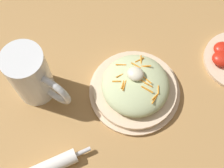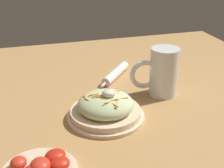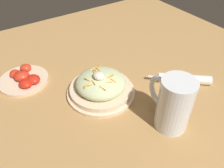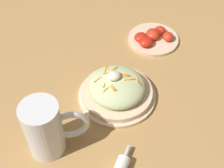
{
  "view_description": "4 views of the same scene",
  "coord_description": "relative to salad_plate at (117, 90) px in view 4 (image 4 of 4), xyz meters",
  "views": [
    {
      "loc": [
        0.14,
        -0.25,
        0.73
      ],
      "look_at": [
        0.01,
        0.01,
        0.08
      ],
      "focal_mm": 49.8,
      "sensor_mm": 36.0,
      "label": 1
    },
    {
      "loc": [
        0.27,
        0.82,
        0.48
      ],
      "look_at": [
        0.03,
        0.01,
        0.09
      ],
      "focal_mm": 50.82,
      "sensor_mm": 36.0,
      "label": 2
    },
    {
      "loc": [
        -0.43,
        0.33,
        0.52
      ],
      "look_at": [
        0.02,
        0.02,
        0.06
      ],
      "focal_mm": 36.51,
      "sensor_mm": 36.0,
      "label": 3
    },
    {
      "loc": [
        -0.16,
        -0.52,
        0.73
      ],
      "look_at": [
        0.04,
        0.02,
        0.09
      ],
      "focal_mm": 51.44,
      "sensor_mm": 36.0,
      "label": 4
    }
  ],
  "objects": [
    {
      "name": "tomato_plate",
      "position": [
        0.2,
        0.19,
        -0.02
      ],
      "size": [
        0.17,
        0.17,
        0.04
      ],
      "color": "beige",
      "rests_on": "ground_plane"
    },
    {
      "name": "beer_mug",
      "position": [
        -0.22,
        -0.1,
        0.04
      ],
      "size": [
        0.16,
        0.09,
        0.16
      ],
      "color": "white",
      "rests_on": "ground_plane"
    },
    {
      "name": "ground_plane",
      "position": [
        -0.06,
        -0.04,
        -0.03
      ],
      "size": [
        1.43,
        1.43,
        0.0
      ],
      "primitive_type": "plane",
      "color": "#B2844C"
    },
    {
      "name": "salad_plate",
      "position": [
        0.0,
        0.0,
        0.0
      ],
      "size": [
        0.23,
        0.23,
        0.09
      ],
      "color": "beige",
      "rests_on": "ground_plane"
    }
  ]
}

